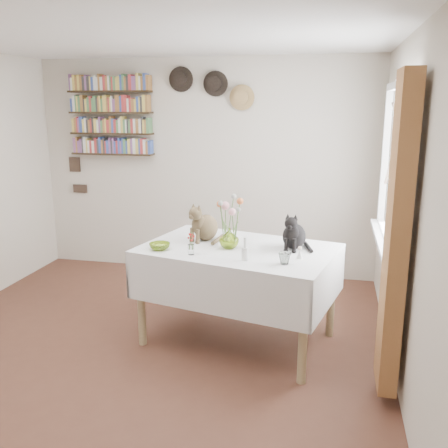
% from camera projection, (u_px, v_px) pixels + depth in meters
% --- Properties ---
extents(room, '(4.08, 4.58, 2.58)m').
position_uv_depth(room, '(128.00, 206.00, 3.71)').
color(room, brown).
rests_on(room, ground).
extents(window, '(0.12, 1.52, 1.32)m').
position_uv_depth(window, '(394.00, 179.00, 4.02)').
color(window, white).
rests_on(window, room).
extents(curtain, '(0.12, 0.38, 2.10)m').
position_uv_depth(curtain, '(397.00, 237.00, 3.22)').
color(curtain, brown).
rests_on(curtain, room).
extents(dining_table, '(1.74, 1.33, 0.83)m').
position_uv_depth(dining_table, '(238.00, 271.00, 4.17)').
color(dining_table, white).
rests_on(dining_table, room).
extents(tabby_cat, '(0.34, 0.36, 0.34)m').
position_uv_depth(tabby_cat, '(206.00, 221.00, 4.32)').
color(tabby_cat, brown).
rests_on(tabby_cat, dining_table).
extents(black_cat, '(0.25, 0.30, 0.31)m').
position_uv_depth(black_cat, '(294.00, 230.00, 4.07)').
color(black_cat, black).
rests_on(black_cat, dining_table).
extents(flower_vase, '(0.17, 0.17, 0.17)m').
position_uv_depth(flower_vase, '(229.00, 238.00, 4.08)').
color(flower_vase, '#B7D446').
rests_on(flower_vase, dining_table).
extents(green_bowl, '(0.22, 0.22, 0.05)m').
position_uv_depth(green_bowl, '(160.00, 246.00, 4.06)').
color(green_bowl, '#B7D446').
rests_on(green_bowl, dining_table).
extents(drinking_glass, '(0.12, 0.12, 0.09)m').
position_uv_depth(drinking_glass, '(285.00, 258.00, 3.68)').
color(drinking_glass, white).
rests_on(drinking_glass, dining_table).
extents(candlestick, '(0.05, 0.05, 0.18)m').
position_uv_depth(candlestick, '(245.00, 253.00, 3.77)').
color(candlestick, white).
rests_on(candlestick, dining_table).
extents(berry_jar, '(0.05, 0.05, 0.20)m').
position_uv_depth(berry_jar, '(191.00, 243.00, 3.91)').
color(berry_jar, white).
rests_on(berry_jar, dining_table).
extents(porcelain_figurine, '(0.05, 0.05, 0.10)m').
position_uv_depth(porcelain_figurine, '(300.00, 253.00, 3.82)').
color(porcelain_figurine, white).
rests_on(porcelain_figurine, dining_table).
extents(flower_bouquet, '(0.17, 0.13, 0.39)m').
position_uv_depth(flower_bouquet, '(229.00, 207.00, 4.03)').
color(flower_bouquet, '#4C7233').
rests_on(flower_bouquet, flower_vase).
extents(bookshelf_unit, '(1.00, 0.16, 0.91)m').
position_uv_depth(bookshelf_unit, '(111.00, 116.00, 5.84)').
color(bookshelf_unit, '#312414').
rests_on(bookshelf_unit, room).
extents(wall_hats, '(0.98, 0.09, 0.48)m').
position_uv_depth(wall_hats, '(212.00, 87.00, 5.54)').
color(wall_hats, black).
rests_on(wall_hats, room).
extents(wall_art_plaques, '(0.21, 0.02, 0.44)m').
position_uv_depth(wall_art_plaques, '(77.00, 175.00, 6.19)').
color(wall_art_plaques, '#38281E').
rests_on(wall_art_plaques, room).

